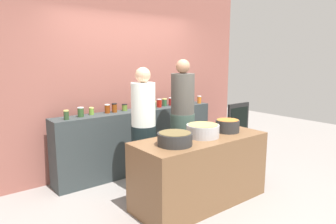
{
  "coord_description": "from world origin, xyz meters",
  "views": [
    {
      "loc": [
        -2.5,
        -2.86,
        1.77
      ],
      "look_at": [
        0.0,
        0.35,
        1.05
      ],
      "focal_mm": 32.46,
      "sensor_mm": 36.0,
      "label": 1
    }
  ],
  "objects_px": {
    "preserve_jar_9": "(164,102)",
    "cook_with_tongs": "(144,137)",
    "preserve_jar_0": "(66,115)",
    "preserve_jar_2": "(91,111)",
    "preserve_jar_13": "(189,100)",
    "preserve_jar_7": "(154,105)",
    "preserve_jar_10": "(171,102)",
    "preserve_jar_4": "(114,108)",
    "preserve_jar_12": "(184,100)",
    "preserve_jar_14": "(199,100)",
    "cooking_pot_left": "(175,139)",
    "preserve_jar_11": "(182,102)",
    "preserve_jar_3": "(107,109)",
    "chalkboard_sign": "(238,131)",
    "preserve_jar_6": "(143,106)",
    "preserve_jar_8": "(159,103)",
    "cooking_pot_center": "(203,131)",
    "preserve_jar_5": "(125,107)",
    "cooking_pot_right": "(227,126)",
    "cook_in_cap": "(182,124)",
    "preserve_jar_1": "(81,112)"
  },
  "relations": [
    {
      "from": "preserve_jar_7",
      "to": "preserve_jar_11",
      "type": "relative_size",
      "value": 1.19
    },
    {
      "from": "preserve_jar_8",
      "to": "cooking_pot_center",
      "type": "xyz_separation_m",
      "value": [
        -0.38,
        -1.41,
        -0.14
      ]
    },
    {
      "from": "preserve_jar_3",
      "to": "cook_with_tongs",
      "type": "bearing_deg",
      "value": -80.75
    },
    {
      "from": "preserve_jar_4",
      "to": "cooking_pot_left",
      "type": "distance_m",
      "value": 1.51
    },
    {
      "from": "preserve_jar_5",
      "to": "cooking_pot_right",
      "type": "distance_m",
      "value": 1.63
    },
    {
      "from": "preserve_jar_8",
      "to": "chalkboard_sign",
      "type": "xyz_separation_m",
      "value": [
        1.23,
        -0.64,
        -0.54
      ]
    },
    {
      "from": "cooking_pot_center",
      "to": "cooking_pot_right",
      "type": "relative_size",
      "value": 1.3
    },
    {
      "from": "cooking_pot_left",
      "to": "preserve_jar_13",
      "type": "bearing_deg",
      "value": 43.95
    },
    {
      "from": "preserve_jar_6",
      "to": "cook_in_cap",
      "type": "bearing_deg",
      "value": -59.82
    },
    {
      "from": "preserve_jar_12",
      "to": "cook_in_cap",
      "type": "distance_m",
      "value": 0.89
    },
    {
      "from": "preserve_jar_7",
      "to": "preserve_jar_13",
      "type": "distance_m",
      "value": 0.83
    },
    {
      "from": "preserve_jar_0",
      "to": "preserve_jar_2",
      "type": "height_order",
      "value": "preserve_jar_0"
    },
    {
      "from": "preserve_jar_2",
      "to": "preserve_jar_13",
      "type": "bearing_deg",
      "value": -0.98
    },
    {
      "from": "cooking_pot_left",
      "to": "cooking_pot_right",
      "type": "height_order",
      "value": "cooking_pot_right"
    },
    {
      "from": "preserve_jar_7",
      "to": "cooking_pot_center",
      "type": "distance_m",
      "value": 1.37
    },
    {
      "from": "preserve_jar_10",
      "to": "preserve_jar_13",
      "type": "height_order",
      "value": "preserve_jar_10"
    },
    {
      "from": "preserve_jar_4",
      "to": "cooking_pot_center",
      "type": "relative_size",
      "value": 0.34
    },
    {
      "from": "preserve_jar_0",
      "to": "preserve_jar_9",
      "type": "relative_size",
      "value": 1.01
    },
    {
      "from": "preserve_jar_1",
      "to": "preserve_jar_14",
      "type": "height_order",
      "value": "preserve_jar_1"
    },
    {
      "from": "preserve_jar_4",
      "to": "preserve_jar_8",
      "type": "distance_m",
      "value": 0.81
    },
    {
      "from": "preserve_jar_12",
      "to": "preserve_jar_11",
      "type": "bearing_deg",
      "value": -153.48
    },
    {
      "from": "preserve_jar_7",
      "to": "preserve_jar_13",
      "type": "bearing_deg",
      "value": 5.67
    },
    {
      "from": "preserve_jar_2",
      "to": "preserve_jar_6",
      "type": "xyz_separation_m",
      "value": [
        0.8,
        -0.11,
        0.0
      ]
    },
    {
      "from": "preserve_jar_4",
      "to": "preserve_jar_12",
      "type": "distance_m",
      "value": 1.35
    },
    {
      "from": "preserve_jar_3",
      "to": "preserve_jar_14",
      "type": "xyz_separation_m",
      "value": [
        1.74,
        -0.11,
        0.0
      ]
    },
    {
      "from": "preserve_jar_11",
      "to": "chalkboard_sign",
      "type": "relative_size",
      "value": 0.1
    },
    {
      "from": "preserve_jar_2",
      "to": "preserve_jar_13",
      "type": "relative_size",
      "value": 0.86
    },
    {
      "from": "preserve_jar_7",
      "to": "preserve_jar_8",
      "type": "bearing_deg",
      "value": 23.5
    },
    {
      "from": "preserve_jar_9",
      "to": "preserve_jar_14",
      "type": "relative_size",
      "value": 0.94
    },
    {
      "from": "preserve_jar_13",
      "to": "cook_with_tongs",
      "type": "relative_size",
      "value": 0.07
    },
    {
      "from": "preserve_jar_0",
      "to": "cook_with_tongs",
      "type": "height_order",
      "value": "cook_with_tongs"
    },
    {
      "from": "preserve_jar_9",
      "to": "chalkboard_sign",
      "type": "distance_m",
      "value": 1.39
    },
    {
      "from": "preserve_jar_5",
      "to": "preserve_jar_6",
      "type": "distance_m",
      "value": 0.28
    },
    {
      "from": "preserve_jar_0",
      "to": "preserve_jar_5",
      "type": "relative_size",
      "value": 1.23
    },
    {
      "from": "chalkboard_sign",
      "to": "preserve_jar_6",
      "type": "bearing_deg",
      "value": 159.76
    },
    {
      "from": "preserve_jar_14",
      "to": "cooking_pot_left",
      "type": "bearing_deg",
      "value": -140.57
    },
    {
      "from": "preserve_jar_5",
      "to": "cook_in_cap",
      "type": "distance_m",
      "value": 0.93
    },
    {
      "from": "cook_with_tongs",
      "to": "cooking_pot_left",
      "type": "bearing_deg",
      "value": -95.91
    },
    {
      "from": "preserve_jar_0",
      "to": "cooking_pot_right",
      "type": "distance_m",
      "value": 2.11
    },
    {
      "from": "preserve_jar_7",
      "to": "cooking_pot_right",
      "type": "distance_m",
      "value": 1.38
    },
    {
      "from": "preserve_jar_10",
      "to": "preserve_jar_13",
      "type": "relative_size",
      "value": 1.08
    },
    {
      "from": "preserve_jar_9",
      "to": "cook_with_tongs",
      "type": "bearing_deg",
      "value": -139.97
    },
    {
      "from": "preserve_jar_4",
      "to": "preserve_jar_10",
      "type": "height_order",
      "value": "preserve_jar_4"
    },
    {
      "from": "preserve_jar_10",
      "to": "preserve_jar_12",
      "type": "relative_size",
      "value": 0.98
    },
    {
      "from": "preserve_jar_1",
      "to": "preserve_jar_3",
      "type": "xyz_separation_m",
      "value": [
        0.42,
        0.04,
        -0.0
      ]
    },
    {
      "from": "cooking_pot_right",
      "to": "cook_in_cap",
      "type": "height_order",
      "value": "cook_in_cap"
    },
    {
      "from": "preserve_jar_6",
      "to": "preserve_jar_9",
      "type": "height_order",
      "value": "preserve_jar_9"
    },
    {
      "from": "preserve_jar_6",
      "to": "cooking_pot_left",
      "type": "xyz_separation_m",
      "value": [
        -0.51,
        -1.42,
        -0.13
      ]
    },
    {
      "from": "preserve_jar_11",
      "to": "cook_in_cap",
      "type": "xyz_separation_m",
      "value": [
        -0.47,
        -0.57,
        -0.23
      ]
    },
    {
      "from": "preserve_jar_12",
      "to": "preserve_jar_13",
      "type": "xyz_separation_m",
      "value": [
        0.13,
        0.02,
        -0.01
      ]
    }
  ]
}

